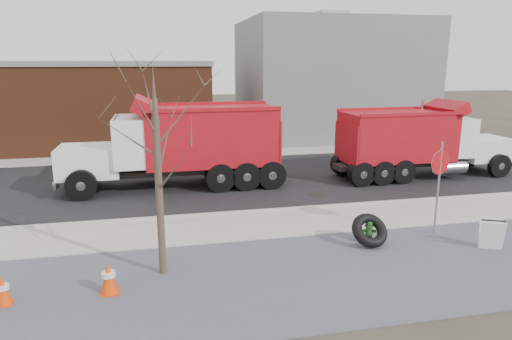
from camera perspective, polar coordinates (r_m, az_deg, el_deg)
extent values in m
plane|color=#383328|center=(14.84, 0.87, -7.30)|extent=(120.00, 120.00, 0.00)
cube|color=slate|center=(11.73, 4.81, -13.16)|extent=(60.00, 5.00, 0.03)
cube|color=#9E9B93|center=(15.05, 0.66, -6.87)|extent=(60.00, 2.50, 0.06)
cube|color=#9E9B93|center=(16.24, -0.36, -5.22)|extent=(60.00, 0.15, 0.11)
cube|color=black|center=(20.73, -3.04, -1.21)|extent=(60.00, 9.40, 0.02)
cube|color=#9E9B93|center=(26.23, -5.03, 1.94)|extent=(60.00, 2.00, 0.06)
cube|color=slate|center=(33.79, 9.10, 11.19)|extent=(12.00, 10.00, 8.00)
cube|color=brown|center=(31.40, -24.92, 7.21)|extent=(20.00, 8.00, 5.00)
cube|color=slate|center=(31.27, -25.41, 12.03)|extent=(20.20, 8.20, 0.30)
cylinder|color=#382D23|center=(11.39, -11.98, -3.49)|extent=(0.18, 0.18, 4.00)
cone|color=#382D23|center=(10.93, -12.65, 9.67)|extent=(0.14, 0.14, 1.20)
cylinder|color=#2E6E29|center=(14.13, 13.86, -8.70)|extent=(0.39, 0.39, 0.05)
cylinder|color=#2E6E29|center=(14.03, 13.93, -7.70)|extent=(0.20, 0.20, 0.53)
cylinder|color=#2E6E29|center=(13.95, 13.98, -6.79)|extent=(0.26, 0.26, 0.04)
sphere|color=#2E6E29|center=(13.92, 14.00, -6.45)|extent=(0.21, 0.21, 0.21)
cylinder|color=#2E6E29|center=(13.89, 14.02, -6.11)|extent=(0.04, 0.04, 0.05)
cylinder|color=#2E6E29|center=(13.98, 13.33, -7.40)|extent=(0.13, 0.12, 0.10)
cylinder|color=#2E6E29|center=(14.03, 14.55, -7.40)|extent=(0.13, 0.12, 0.10)
cylinder|color=#2E6E29|center=(13.87, 14.03, -7.68)|extent=(0.16, 0.14, 0.13)
torus|color=black|center=(13.74, 14.01, -7.34)|extent=(1.16, 1.06, 0.97)
cylinder|color=gray|center=(14.92, 21.79, -2.25)|extent=(0.06, 0.06, 2.94)
cylinder|color=#B30C12|center=(14.72, 22.08, 0.90)|extent=(0.77, 0.26, 0.80)
cube|color=white|center=(14.61, 27.46, -7.32)|extent=(0.66, 0.46, 0.86)
cube|color=white|center=(14.78, 27.29, -7.08)|extent=(0.66, 0.46, 0.86)
cube|color=black|center=(14.56, 27.55, -5.63)|extent=(0.59, 0.30, 0.04)
cube|color=#EF3D07|center=(11.48, -17.80, -14.41)|extent=(0.41, 0.41, 0.04)
cone|color=#EF3D07|center=(11.30, -17.94, -12.65)|extent=(0.39, 0.39, 0.76)
cylinder|color=white|center=(11.27, -17.97, -12.30)|extent=(0.32, 0.32, 0.11)
cube|color=#EF3D07|center=(11.91, -28.91, -14.47)|extent=(0.36, 0.36, 0.04)
cone|color=#EF3D07|center=(11.76, -29.10, -12.97)|extent=(0.35, 0.35, 0.67)
cylinder|color=white|center=(11.74, -29.14, -12.68)|extent=(0.28, 0.28, 0.10)
cube|color=black|center=(22.50, 19.74, 0.87)|extent=(8.34, 1.07, 0.21)
cube|color=white|center=(24.34, 26.33, 2.45)|extent=(2.19, 1.95, 1.07)
cube|color=silver|center=(25.04, 28.21, 2.51)|extent=(0.10, 1.70, 0.97)
cube|color=white|center=(23.07, 22.86, 3.97)|extent=(1.61, 2.28, 1.75)
cube|color=black|center=(23.45, 24.45, 5.17)|extent=(0.10, 1.95, 0.78)
cube|color=#A30D13|center=(21.60, 17.19, 4.11)|extent=(4.93, 2.46, 2.14)
cylinder|color=silver|center=(23.27, 19.92, 5.39)|extent=(0.14, 0.14, 2.34)
cylinder|color=black|center=(25.38, 25.03, 1.52)|extent=(1.08, 0.32, 1.07)
cylinder|color=black|center=(23.81, 28.13, 0.47)|extent=(1.08, 0.32, 1.07)
cylinder|color=black|center=(22.10, 13.11, 0.84)|extent=(1.08, 0.32, 1.07)
cylinder|color=black|center=(20.50, 15.43, -0.29)|extent=(1.08, 0.32, 1.07)
cube|color=black|center=(19.63, -9.65, -0.10)|extent=(8.85, 0.99, 0.24)
cube|color=white|center=(19.67, -20.11, 1.09)|extent=(2.39, 2.12, 1.19)
cube|color=silver|center=(19.85, -23.17, 0.92)|extent=(0.07, 1.89, 1.08)
cube|color=white|center=(19.36, -14.71, 3.57)|extent=(1.74, 2.50, 1.95)
cube|color=black|center=(19.32, -17.04, 5.03)|extent=(0.06, 2.17, 0.87)
cube|color=#A30D13|center=(19.45, -5.67, 4.32)|extent=(5.42, 2.62, 2.38)
cylinder|color=silver|center=(18.25, -12.24, 4.67)|extent=(0.15, 0.15, 2.60)
cylinder|color=black|center=(18.73, -20.99, -1.80)|extent=(1.19, 0.33, 1.19)
cylinder|color=black|center=(20.98, -20.10, -0.15)|extent=(1.19, 0.33, 1.19)
cylinder|color=black|center=(18.96, -1.28, -0.71)|extent=(1.19, 0.33, 1.19)
cylinder|color=black|center=(20.94, -2.38, 0.66)|extent=(1.19, 0.33, 1.19)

